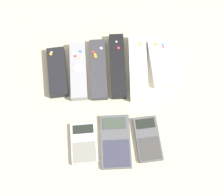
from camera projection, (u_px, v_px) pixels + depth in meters
name	position (u px, v px, depth m)	size (l,w,h in m)	color
ground_plane	(113.00, 109.00, 1.09)	(3.00, 3.00, 0.00)	#B2A88E
remote_0	(57.00, 72.00, 1.12)	(0.06, 0.16, 0.03)	black
remote_1	(78.00, 71.00, 1.13)	(0.05, 0.19, 0.03)	gray
remote_2	(98.00, 69.00, 1.13)	(0.05, 0.20, 0.02)	#333338
remote_3	(118.00, 66.00, 1.13)	(0.05, 0.21, 0.03)	black
remote_4	(138.00, 68.00, 1.13)	(0.07, 0.22, 0.03)	white
remote_5	(160.00, 63.00, 1.14)	(0.06, 0.16, 0.03)	silver
calculator_0	(84.00, 143.00, 1.04)	(0.07, 0.12, 0.01)	#B2B2B7
calculator_1	(117.00, 141.00, 1.05)	(0.09, 0.16, 0.01)	#4C4C51
calculator_2	(148.00, 139.00, 1.05)	(0.07, 0.13, 0.01)	#4C4C51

